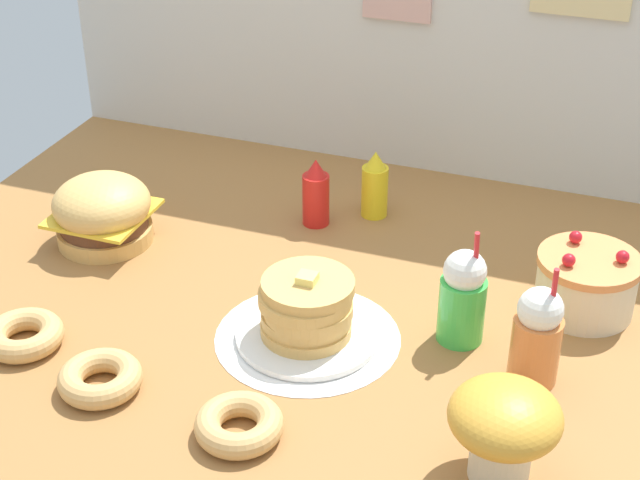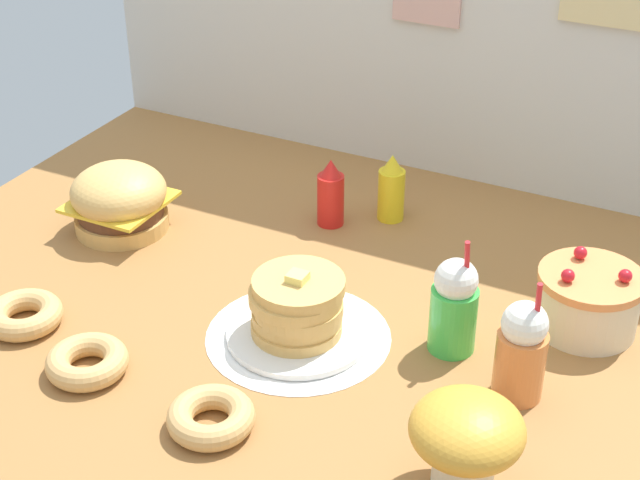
% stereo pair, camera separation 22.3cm
% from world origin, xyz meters
% --- Properties ---
extents(ground_plane, '(2.08, 1.73, 0.02)m').
position_xyz_m(ground_plane, '(0.00, 0.00, -0.01)').
color(ground_plane, '#9E6B38').
extents(back_wall, '(2.08, 0.04, 0.93)m').
position_xyz_m(back_wall, '(0.00, 0.86, 0.47)').
color(back_wall, beige).
rests_on(back_wall, ground_plane).
extents(doily_mat, '(0.41, 0.41, 0.00)m').
position_xyz_m(doily_mat, '(0.05, -0.04, 0.00)').
color(doily_mat, white).
rests_on(doily_mat, ground_plane).
extents(burger, '(0.25, 0.25, 0.18)m').
position_xyz_m(burger, '(-0.59, 0.17, 0.08)').
color(burger, '#DBA859').
rests_on(burger, ground_plane).
extents(pancake_stack, '(0.32, 0.32, 0.16)m').
position_xyz_m(pancake_stack, '(0.05, -0.04, 0.07)').
color(pancake_stack, white).
rests_on(pancake_stack, doily_mat).
extents(layer_cake, '(0.23, 0.23, 0.17)m').
position_xyz_m(layer_cake, '(0.60, 0.28, 0.07)').
color(layer_cake, beige).
rests_on(layer_cake, ground_plane).
extents(ketchup_bottle, '(0.07, 0.07, 0.19)m').
position_xyz_m(ketchup_bottle, '(-0.11, 0.44, 0.09)').
color(ketchup_bottle, red).
rests_on(ketchup_bottle, ground_plane).
extents(mustard_bottle, '(0.07, 0.07, 0.19)m').
position_xyz_m(mustard_bottle, '(0.02, 0.54, 0.09)').
color(mustard_bottle, yellow).
rests_on(mustard_bottle, ground_plane).
extents(cream_soda_cup, '(0.10, 0.10, 0.28)m').
position_xyz_m(cream_soda_cup, '(0.36, 0.07, 0.11)').
color(cream_soda_cup, green).
rests_on(cream_soda_cup, ground_plane).
extents(orange_float_cup, '(0.10, 0.10, 0.28)m').
position_xyz_m(orange_float_cup, '(0.53, -0.01, 0.11)').
color(orange_float_cup, orange).
rests_on(orange_float_cup, ground_plane).
extents(donut_pink_glaze, '(0.17, 0.17, 0.05)m').
position_xyz_m(donut_pink_glaze, '(-0.53, -0.28, 0.03)').
color(donut_pink_glaze, tan).
rests_on(donut_pink_glaze, ground_plane).
extents(donut_chocolate, '(0.17, 0.17, 0.05)m').
position_xyz_m(donut_chocolate, '(-0.29, -0.35, 0.03)').
color(donut_chocolate, tan).
rests_on(donut_chocolate, ground_plane).
extents(donut_vanilla, '(0.17, 0.17, 0.05)m').
position_xyz_m(donut_vanilla, '(0.03, -0.38, 0.03)').
color(donut_vanilla, tan).
rests_on(donut_vanilla, ground_plane).
extents(mushroom_stool, '(0.21, 0.21, 0.20)m').
position_xyz_m(mushroom_stool, '(0.52, -0.31, 0.12)').
color(mushroom_stool, beige).
rests_on(mushroom_stool, ground_plane).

